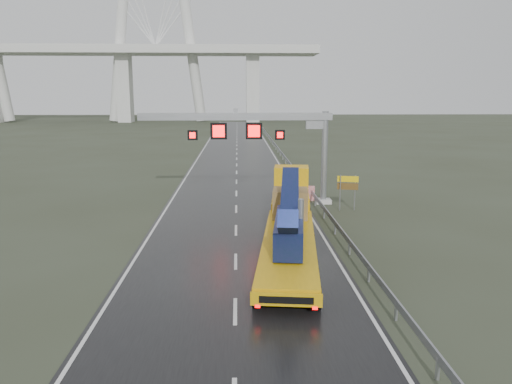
{
  "coord_description": "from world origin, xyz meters",
  "views": [
    {
      "loc": [
        0.15,
        -20.45,
        8.42
      ],
      "look_at": [
        1.13,
        6.3,
        3.2
      ],
      "focal_mm": 35.0,
      "sensor_mm": 36.0,
      "label": 1
    }
  ],
  "objects_px": {
    "exit_sign_pair": "(348,186)",
    "striped_barrier": "(310,193)",
    "heavy_haul_truck": "(290,214)",
    "sign_gantry": "(263,132)"
  },
  "relations": [
    {
      "from": "heavy_haul_truck",
      "to": "striped_barrier",
      "type": "distance_m",
      "value": 11.69
    },
    {
      "from": "exit_sign_pair",
      "to": "striped_barrier",
      "type": "xyz_separation_m",
      "value": [
        -2.22,
        3.61,
        -1.25
      ]
    },
    {
      "from": "heavy_haul_truck",
      "to": "exit_sign_pair",
      "type": "xyz_separation_m",
      "value": [
        5.06,
        7.69,
        0.2
      ]
    },
    {
      "from": "sign_gantry",
      "to": "striped_barrier",
      "type": "bearing_deg",
      "value": 14.19
    },
    {
      "from": "heavy_haul_truck",
      "to": "striped_barrier",
      "type": "bearing_deg",
      "value": 82.55
    },
    {
      "from": "heavy_haul_truck",
      "to": "striped_barrier",
      "type": "xyz_separation_m",
      "value": [
        2.84,
        11.3,
        -1.05
      ]
    },
    {
      "from": "exit_sign_pair",
      "to": "striped_barrier",
      "type": "height_order",
      "value": "exit_sign_pair"
    },
    {
      "from": "exit_sign_pair",
      "to": "striped_barrier",
      "type": "relative_size",
      "value": 2.24
    },
    {
      "from": "heavy_haul_truck",
      "to": "striped_barrier",
      "type": "height_order",
      "value": "heavy_haul_truck"
    },
    {
      "from": "sign_gantry",
      "to": "heavy_haul_truck",
      "type": "distance_m",
      "value": 11.1
    }
  ]
}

